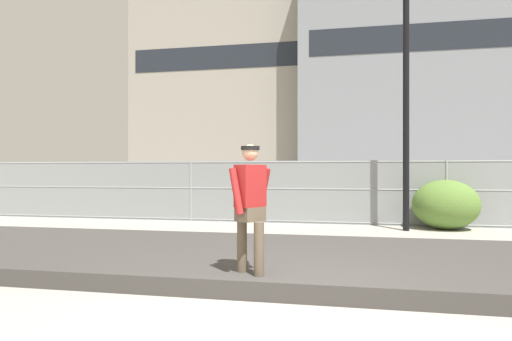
% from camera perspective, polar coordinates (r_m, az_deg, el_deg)
% --- Properties ---
extents(ground_plane, '(120.00, 120.00, 0.00)m').
position_cam_1_polar(ground_plane, '(4.70, 2.99, -19.42)').
color(ground_plane, '#9E998E').
extents(gravel_berm, '(14.29, 3.63, 0.24)m').
position_cam_1_polar(gravel_berm, '(6.73, 5.46, -12.36)').
color(gravel_berm, '#3D3A38').
rests_on(gravel_berm, ground_plane).
extents(skateboard, '(0.78, 0.61, 0.07)m').
position_cam_1_polar(skateboard, '(5.41, -0.81, -16.14)').
color(skateboard, '#2D608C').
rests_on(skateboard, ground_plane).
extents(skater, '(0.65, 0.61, 1.83)m').
position_cam_1_polar(skater, '(5.22, -0.81, -4.90)').
color(skater, black).
rests_on(skater, skateboard).
extents(chain_fence, '(22.26, 0.06, 1.85)m').
position_cam_1_polar(chain_fence, '(12.00, 7.76, -2.98)').
color(chain_fence, gray).
rests_on(chain_fence, ground_plane).
extents(street_lamp, '(0.44, 0.44, 6.48)m').
position_cam_1_polar(street_lamp, '(11.48, 20.30, 12.59)').
color(street_lamp, black).
rests_on(street_lamp, ground_plane).
extents(parked_car_near, '(4.55, 2.27, 1.66)m').
position_cam_1_polar(parked_car_near, '(15.42, -6.02, -2.67)').
color(parked_car_near, '#566B4C').
rests_on(parked_car_near, ground_plane).
extents(parked_car_mid, '(4.48, 2.11, 1.66)m').
position_cam_1_polar(parked_car_mid, '(14.75, 14.06, -2.79)').
color(parked_car_mid, '#B7BABF').
rests_on(parked_car_mid, ground_plane).
extents(library_building, '(22.26, 10.49, 21.97)m').
position_cam_1_polar(library_building, '(49.32, -2.80, 11.05)').
color(library_building, gray).
rests_on(library_building, ground_plane).
extents(office_block, '(27.20, 14.73, 21.88)m').
position_cam_1_polar(office_block, '(48.12, 23.31, 11.27)').
color(office_block, slate).
rests_on(office_block, ground_plane).
extents(shrub_left, '(1.70, 1.39, 1.31)m').
position_cam_1_polar(shrub_left, '(11.90, 25.07, -4.35)').
color(shrub_left, '#567A33').
rests_on(shrub_left, ground_plane).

